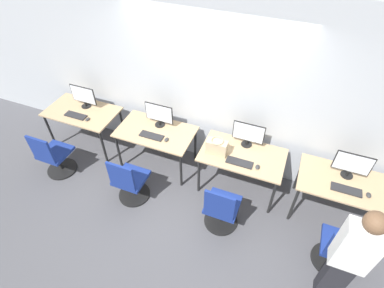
{
  "coord_description": "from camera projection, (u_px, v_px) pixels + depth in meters",
  "views": [
    {
      "loc": [
        1.13,
        -2.71,
        3.78
      ],
      "look_at": [
        0.0,
        0.14,
        0.88
      ],
      "focal_mm": 28.0,
      "sensor_mm": 36.0,
      "label": 1
    }
  ],
  "objects": [
    {
      "name": "ground_plane",
      "position": [
        189.0,
        190.0,
        4.74
      ],
      "size": [
        20.0,
        20.0,
        0.0
      ],
      "primitive_type": "plane",
      "color": "#4C4C51"
    },
    {
      "name": "wall_back",
      "position": [
        210.0,
        87.0,
        4.33
      ],
      "size": [
        12.0,
        0.05,
        2.8
      ],
      "color": "#B7BCC1",
      "rests_on": "ground_plane"
    },
    {
      "name": "desk_far_left",
      "position": [
        82.0,
        115.0,
        5.09
      ],
      "size": [
        1.2,
        0.7,
        0.73
      ],
      "color": "tan",
      "rests_on": "ground_plane"
    },
    {
      "name": "monitor_far_left",
      "position": [
        83.0,
        96.0,
        4.99
      ],
      "size": [
        0.46,
        0.16,
        0.39
      ],
      "color": "black",
      "rests_on": "desk_far_left"
    },
    {
      "name": "keyboard_far_left",
      "position": [
        76.0,
        115.0,
        4.93
      ],
      "size": [
        0.38,
        0.13,
        0.02
      ],
      "color": "#262628",
      "rests_on": "desk_far_left"
    },
    {
      "name": "mouse_far_left",
      "position": [
        88.0,
        119.0,
        4.85
      ],
      "size": [
        0.06,
        0.09,
        0.03
      ],
      "color": "#333333",
      "rests_on": "desk_far_left"
    },
    {
      "name": "office_chair_far_left",
      "position": [
        54.0,
        157.0,
        4.77
      ],
      "size": [
        0.48,
        0.48,
        0.87
      ],
      "color": "black",
      "rests_on": "ground_plane"
    },
    {
      "name": "desk_left",
      "position": [
        156.0,
        135.0,
        4.71
      ],
      "size": [
        1.2,
        0.7,
        0.73
      ],
      "color": "tan",
      "rests_on": "ground_plane"
    },
    {
      "name": "monitor_left",
      "position": [
        159.0,
        114.0,
        4.63
      ],
      "size": [
        0.46,
        0.16,
        0.39
      ],
      "color": "black",
      "rests_on": "desk_left"
    },
    {
      "name": "keyboard_left",
      "position": [
        152.0,
        136.0,
        4.57
      ],
      "size": [
        0.38,
        0.13,
        0.02
      ],
      "color": "#262628",
      "rests_on": "desk_left"
    },
    {
      "name": "mouse_left",
      "position": [
        167.0,
        140.0,
        4.5
      ],
      "size": [
        0.06,
        0.09,
        0.03
      ],
      "color": "#333333",
      "rests_on": "desk_left"
    },
    {
      "name": "office_chair_left",
      "position": [
        130.0,
        183.0,
        4.39
      ],
      "size": [
        0.48,
        0.48,
        0.87
      ],
      "color": "black",
      "rests_on": "ground_plane"
    },
    {
      "name": "desk_right",
      "position": [
        242.0,
        158.0,
        4.34
      ],
      "size": [
        1.2,
        0.7,
        0.73
      ],
      "color": "tan",
      "rests_on": "ground_plane"
    },
    {
      "name": "monitor_right",
      "position": [
        248.0,
        134.0,
        4.29
      ],
      "size": [
        0.46,
        0.16,
        0.39
      ],
      "color": "black",
      "rests_on": "desk_right"
    },
    {
      "name": "keyboard_right",
      "position": [
        239.0,
        162.0,
        4.16
      ],
      "size": [
        0.38,
        0.13,
        0.02
      ],
      "color": "#262628",
      "rests_on": "desk_right"
    },
    {
      "name": "mouse_right",
      "position": [
        258.0,
        167.0,
        4.09
      ],
      "size": [
        0.06,
        0.09,
        0.03
      ],
      "color": "#333333",
      "rests_on": "desk_right"
    },
    {
      "name": "office_chair_right",
      "position": [
        221.0,
        210.0,
        4.05
      ],
      "size": [
        0.48,
        0.48,
        0.87
      ],
      "color": "black",
      "rests_on": "ground_plane"
    },
    {
      "name": "desk_far_right",
      "position": [
        344.0,
        186.0,
        3.97
      ],
      "size": [
        1.2,
        0.7,
        0.73
      ],
      "color": "tan",
      "rests_on": "ground_plane"
    },
    {
      "name": "monitor_far_right",
      "position": [
        352.0,
        165.0,
        3.86
      ],
      "size": [
        0.46,
        0.16,
        0.39
      ],
      "color": "black",
      "rests_on": "desk_far_right"
    },
    {
      "name": "keyboard_far_right",
      "position": [
        346.0,
        190.0,
        3.82
      ],
      "size": [
        0.38,
        0.13,
        0.02
      ],
      "color": "#262628",
      "rests_on": "desk_far_right"
    },
    {
      "name": "mouse_far_right",
      "position": [
        369.0,
        195.0,
        3.75
      ],
      "size": [
        0.06,
        0.09,
        0.03
      ],
      "color": "#333333",
      "rests_on": "desk_far_right"
    },
    {
      "name": "office_chair_far_right",
      "position": [
        338.0,
        251.0,
        3.62
      ],
      "size": [
        0.48,
        0.48,
        0.87
      ],
      "color": "black",
      "rests_on": "ground_plane"
    },
    {
      "name": "person_far_right",
      "position": [
        350.0,
        256.0,
        3.03
      ],
      "size": [
        0.36,
        0.21,
        1.61
      ],
      "color": "#232328",
      "rests_on": "ground_plane"
    },
    {
      "name": "handbag",
      "position": [
        217.0,
        147.0,
        4.24
      ],
      "size": [
        0.3,
        0.18,
        0.25
      ],
      "color": "tan",
      "rests_on": "desk_right"
    }
  ]
}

